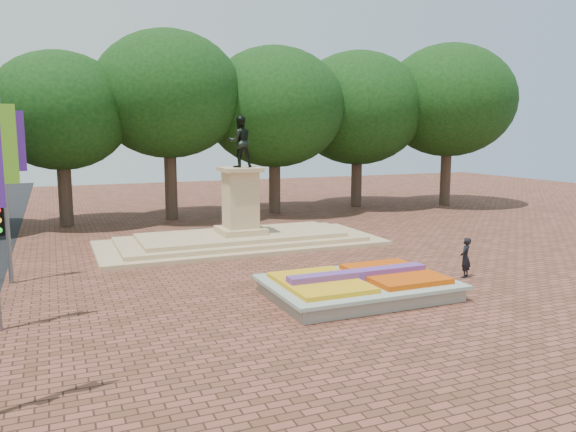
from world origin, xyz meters
The scene contains 5 objects.
ground centered at (0.00, 0.00, 0.00)m, with size 90.00×90.00×0.00m, color brown.
flower_bed centered at (1.03, -2.00, 0.38)m, with size 6.30×4.30×0.91m.
monument centered at (0.00, 8.00, 0.88)m, with size 14.00×6.00×6.40m.
tree_row_back centered at (2.33, 18.00, 6.67)m, with size 44.80×8.80×10.43m.
pedestrian centered at (6.09, -1.44, 0.79)m, with size 0.58×0.38×1.58m, color black.
Camera 1 is at (-8.55, -18.42, 5.64)m, focal length 35.00 mm.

